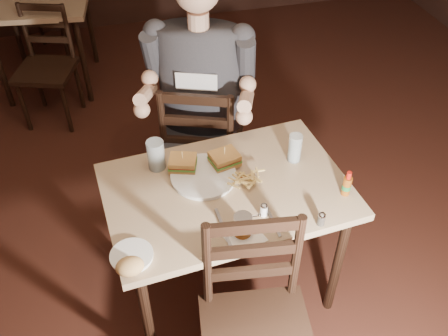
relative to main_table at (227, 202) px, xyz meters
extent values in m
plane|color=black|center=(0.03, -0.06, -0.68)|extent=(7.00, 7.00, 0.00)
cube|color=tan|center=(0.00, 0.00, 0.07)|extent=(1.16, 0.83, 0.04)
cylinder|color=black|center=(-0.45, -0.33, -0.31)|extent=(0.05, 0.05, 0.73)
cylinder|color=black|center=(-0.50, 0.25, -0.31)|extent=(0.05, 0.05, 0.73)
cylinder|color=black|center=(0.50, -0.25, -0.31)|extent=(0.05, 0.05, 0.73)
cylinder|color=black|center=(0.45, 0.33, -0.31)|extent=(0.05, 0.05, 0.73)
cylinder|color=black|center=(-1.26, 2.16, -0.31)|extent=(0.04, 0.04, 0.73)
cylinder|color=black|center=(-1.17, 2.80, -0.31)|extent=(0.04, 0.04, 0.73)
cylinder|color=black|center=(-0.62, 2.08, -0.31)|extent=(0.04, 0.04, 0.73)
cylinder|color=black|center=(-0.53, 2.71, -0.31)|extent=(0.04, 0.04, 0.73)
cylinder|color=white|center=(-0.09, 0.09, 0.10)|extent=(0.32, 0.32, 0.02)
ellipsoid|color=maroon|center=(0.09, 0.02, 0.11)|extent=(0.04, 0.04, 0.01)
cylinder|color=silver|center=(-0.29, 0.22, 0.17)|extent=(0.09, 0.09, 0.15)
cylinder|color=silver|center=(0.37, 0.11, 0.16)|extent=(0.07, 0.07, 0.15)
cube|color=white|center=(0.00, -0.30, 0.09)|extent=(0.18, 0.18, 0.00)
cube|color=silver|center=(-0.08, -0.23, 0.10)|extent=(0.02, 0.22, 0.01)
cube|color=silver|center=(0.14, -0.25, 0.10)|extent=(0.01, 0.18, 0.01)
cylinder|color=white|center=(-0.47, -0.29, 0.10)|extent=(0.18, 0.18, 0.01)
ellipsoid|color=tan|center=(-0.48, -0.37, 0.14)|extent=(0.12, 0.10, 0.07)
camera|label=1|loc=(-0.42, -1.58, 1.68)|focal=40.00mm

